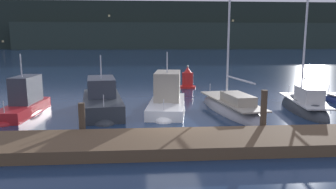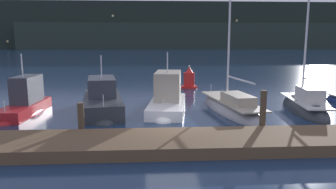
{
  "view_description": "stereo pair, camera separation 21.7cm",
  "coord_description": "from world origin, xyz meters",
  "px_view_note": "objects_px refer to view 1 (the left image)",
  "views": [
    {
      "loc": [
        -1.34,
        -14.49,
        4.23
      ],
      "look_at": [
        0.0,
        3.09,
        1.2
      ],
      "focal_mm": 35.0,
      "sensor_mm": 36.0,
      "label": 1
    },
    {
      "loc": [
        -1.13,
        -14.51,
        4.23
      ],
      "look_at": [
        0.0,
        3.09,
        1.2
      ],
      "focal_mm": 35.0,
      "sensor_mm": 36.0,
      "label": 2
    }
  ],
  "objects_px": {
    "motorboat_berth_4": "(167,104)",
    "sailboat_berth_6": "(304,108)",
    "sailboat_berth_5": "(231,109)",
    "motorboat_berth_3": "(102,106)",
    "channel_buoy": "(188,80)",
    "motorboat_berth_2": "(24,107)"
  },
  "relations": [
    {
      "from": "motorboat_berth_2",
      "to": "motorboat_berth_4",
      "type": "height_order",
      "value": "motorboat_berth_4"
    },
    {
      "from": "sailboat_berth_6",
      "to": "channel_buoy",
      "type": "height_order",
      "value": "sailboat_berth_6"
    },
    {
      "from": "motorboat_berth_2",
      "to": "channel_buoy",
      "type": "distance_m",
      "value": 13.99
    },
    {
      "from": "motorboat_berth_3",
      "to": "sailboat_berth_6",
      "type": "bearing_deg",
      "value": -3.43
    },
    {
      "from": "sailboat_berth_5",
      "to": "channel_buoy",
      "type": "bearing_deg",
      "value": 97.83
    },
    {
      "from": "motorboat_berth_2",
      "to": "sailboat_berth_5",
      "type": "relative_size",
      "value": 0.46
    },
    {
      "from": "motorboat_berth_2",
      "to": "channel_buoy",
      "type": "xyz_separation_m",
      "value": [
        10.52,
        9.22,
        0.31
      ]
    },
    {
      "from": "sailboat_berth_5",
      "to": "sailboat_berth_6",
      "type": "bearing_deg",
      "value": -1.79
    },
    {
      "from": "motorboat_berth_4",
      "to": "channel_buoy",
      "type": "relative_size",
      "value": 3.33
    },
    {
      "from": "motorboat_berth_3",
      "to": "channel_buoy",
      "type": "relative_size",
      "value": 3.63
    },
    {
      "from": "sailboat_berth_6",
      "to": "motorboat_berth_4",
      "type": "bearing_deg",
      "value": 174.54
    },
    {
      "from": "motorboat_berth_2",
      "to": "sailboat_berth_5",
      "type": "height_order",
      "value": "sailboat_berth_5"
    },
    {
      "from": "motorboat_berth_4",
      "to": "sailboat_berth_6",
      "type": "relative_size",
      "value": 0.71
    },
    {
      "from": "sailboat_berth_6",
      "to": "channel_buoy",
      "type": "bearing_deg",
      "value": 120.66
    },
    {
      "from": "motorboat_berth_2",
      "to": "sailboat_berth_6",
      "type": "distance_m",
      "value": 16.17
    },
    {
      "from": "sailboat_berth_5",
      "to": "sailboat_berth_6",
      "type": "distance_m",
      "value": 4.35
    },
    {
      "from": "sailboat_berth_5",
      "to": "motorboat_berth_4",
      "type": "bearing_deg",
      "value": 170.28
    },
    {
      "from": "motorboat_berth_2",
      "to": "channel_buoy",
      "type": "bearing_deg",
      "value": 41.21
    },
    {
      "from": "motorboat_berth_3",
      "to": "motorboat_berth_4",
      "type": "relative_size",
      "value": 1.09
    },
    {
      "from": "sailboat_berth_6",
      "to": "channel_buoy",
      "type": "distance_m",
      "value": 11.08
    },
    {
      "from": "motorboat_berth_4",
      "to": "sailboat_berth_6",
      "type": "distance_m",
      "value": 8.1
    },
    {
      "from": "sailboat_berth_5",
      "to": "sailboat_berth_6",
      "type": "xyz_separation_m",
      "value": [
        4.35,
        -0.14,
        0.02
      ]
    }
  ]
}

